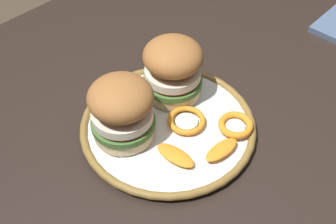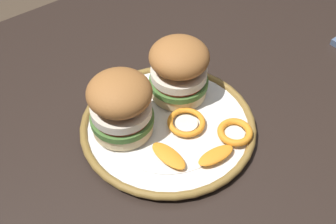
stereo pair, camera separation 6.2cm
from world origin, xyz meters
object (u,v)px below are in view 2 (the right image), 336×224
Objects in this scene: sandwich_half_left at (121,105)px; sandwich_half_right at (179,69)px; dinner_plate at (168,125)px; dining_table at (181,139)px.

sandwich_half_left is 0.12m from sandwich_half_right.
dinner_plate is 2.69× the size of sandwich_half_left.
dinner_plate is (-0.06, -0.03, 0.11)m from dining_table.
dinner_plate is at bearing -27.84° from sandwich_half_left.
sandwich_half_right is (0.12, 0.01, 0.00)m from sandwich_half_left.
sandwich_half_left reaches higher than dining_table.
dining_table is at bearing -88.89° from sandwich_half_right.
sandwich_half_left is at bearing -179.83° from dining_table.
dining_table is 12.58× the size of sandwich_half_right.
dinner_plate reaches higher than dining_table.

